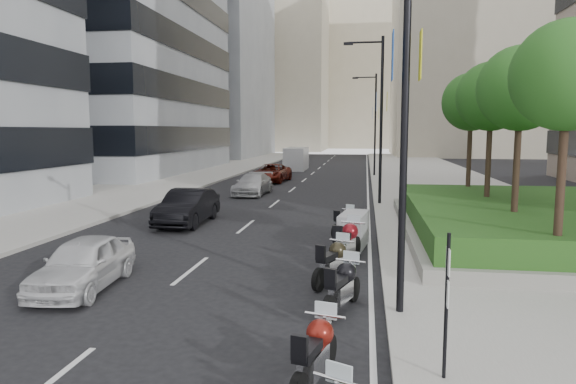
% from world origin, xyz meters
% --- Properties ---
extents(ground, '(160.00, 160.00, 0.00)m').
position_xyz_m(ground, '(0.00, 0.00, 0.00)').
color(ground, black).
rests_on(ground, ground).
extents(sidewalk_right, '(10.00, 100.00, 0.15)m').
position_xyz_m(sidewalk_right, '(9.00, 30.00, 0.07)').
color(sidewalk_right, '#9E9B93').
rests_on(sidewalk_right, ground).
extents(sidewalk_left, '(8.00, 100.00, 0.15)m').
position_xyz_m(sidewalk_left, '(-12.00, 30.00, 0.07)').
color(sidewalk_left, '#9E9B93').
rests_on(sidewalk_left, ground).
extents(lane_edge, '(0.12, 100.00, 0.01)m').
position_xyz_m(lane_edge, '(3.70, 30.00, 0.01)').
color(lane_edge, silver).
rests_on(lane_edge, ground).
extents(lane_centre, '(0.12, 100.00, 0.01)m').
position_xyz_m(lane_centre, '(-1.50, 30.00, 0.01)').
color(lane_centre, silver).
rests_on(lane_centre, ground).
extents(building_grey_far, '(22.00, 26.00, 30.00)m').
position_xyz_m(building_grey_far, '(-24.00, 70.00, 15.00)').
color(building_grey_far, gray).
rests_on(building_grey_far, ground).
extents(building_cream_right, '(28.00, 24.00, 36.00)m').
position_xyz_m(building_cream_right, '(22.00, 80.00, 18.00)').
color(building_cream_right, '#B7AD93').
rests_on(building_cream_right, ground).
extents(building_cream_left, '(26.00, 24.00, 34.00)m').
position_xyz_m(building_cream_left, '(-18.00, 100.00, 17.00)').
color(building_cream_left, '#B7AD93').
rests_on(building_cream_left, ground).
extents(building_cream_centre, '(30.00, 24.00, 38.00)m').
position_xyz_m(building_cream_centre, '(2.00, 120.00, 19.00)').
color(building_cream_centre, '#B7AD93').
rests_on(building_cream_centre, ground).
extents(planter, '(10.00, 14.00, 0.40)m').
position_xyz_m(planter, '(10.00, 10.00, 0.35)').
color(planter, gray).
rests_on(planter, sidewalk_right).
extents(hedge, '(9.40, 13.40, 0.80)m').
position_xyz_m(hedge, '(10.00, 10.00, 0.95)').
color(hedge, '#144719').
rests_on(hedge, planter).
extents(tree_0, '(2.80, 2.80, 6.30)m').
position_xyz_m(tree_0, '(8.50, 4.00, 5.42)').
color(tree_0, '#332319').
rests_on(tree_0, planter).
extents(tree_1, '(2.80, 2.80, 6.30)m').
position_xyz_m(tree_1, '(8.50, 8.00, 5.42)').
color(tree_1, '#332319').
rests_on(tree_1, planter).
extents(tree_2, '(2.80, 2.80, 6.30)m').
position_xyz_m(tree_2, '(8.50, 12.00, 5.42)').
color(tree_2, '#332319').
rests_on(tree_2, planter).
extents(tree_3, '(2.80, 2.80, 6.30)m').
position_xyz_m(tree_3, '(8.50, 16.00, 5.42)').
color(tree_3, '#332319').
rests_on(tree_3, planter).
extents(lamp_post_0, '(2.34, 0.45, 9.00)m').
position_xyz_m(lamp_post_0, '(4.14, 1.00, 5.07)').
color(lamp_post_0, black).
rests_on(lamp_post_0, ground).
extents(lamp_post_1, '(2.34, 0.45, 9.00)m').
position_xyz_m(lamp_post_1, '(4.14, 18.00, 5.07)').
color(lamp_post_1, black).
rests_on(lamp_post_1, ground).
extents(lamp_post_2, '(2.34, 0.45, 9.00)m').
position_xyz_m(lamp_post_2, '(4.14, 36.00, 5.07)').
color(lamp_post_2, black).
rests_on(lamp_post_2, ground).
extents(parking_sign, '(0.06, 0.32, 2.50)m').
position_xyz_m(parking_sign, '(4.80, -2.00, 1.46)').
color(parking_sign, black).
rests_on(parking_sign, ground).
extents(motorcycle_1, '(0.76, 2.07, 1.04)m').
position_xyz_m(motorcycle_1, '(2.77, -2.32, 0.56)').
color(motorcycle_1, black).
rests_on(motorcycle_1, ground).
extents(motorcycle_2, '(0.91, 2.09, 1.08)m').
position_xyz_m(motorcycle_2, '(3.05, 1.23, 0.58)').
color(motorcycle_2, black).
rests_on(motorcycle_2, ground).
extents(motorcycle_3, '(1.04, 2.06, 1.09)m').
position_xyz_m(motorcycle_3, '(2.71, 3.34, 0.58)').
color(motorcycle_3, black).
rests_on(motorcycle_3, ground).
extents(motorcycle_4, '(1.01, 2.34, 1.20)m').
position_xyz_m(motorcycle_4, '(2.98, 5.57, 0.64)').
color(motorcycle_4, black).
rests_on(motorcycle_4, ground).
extents(motorcycle_5, '(1.09, 2.12, 1.22)m').
position_xyz_m(motorcycle_5, '(3.14, 7.71, 0.61)').
color(motorcycle_5, black).
rests_on(motorcycle_5, ground).
extents(motorcycle_6, '(0.95, 1.86, 0.99)m').
position_xyz_m(motorcycle_6, '(2.74, 9.76, 0.53)').
color(motorcycle_6, black).
rests_on(motorcycle_6, ground).
extents(car_a, '(1.93, 4.07, 1.35)m').
position_xyz_m(car_a, '(-3.64, 1.91, 0.67)').
color(car_a, silver).
rests_on(car_a, ground).
extents(car_b, '(1.64, 4.63, 1.52)m').
position_xyz_m(car_b, '(-4.14, 11.16, 0.76)').
color(car_b, black).
rests_on(car_b, ground).
extents(car_c, '(2.07, 4.71, 1.35)m').
position_xyz_m(car_c, '(-3.60, 21.87, 0.67)').
color(car_c, '#ADADAF').
rests_on(car_c, ground).
extents(car_d, '(2.79, 5.36, 1.44)m').
position_xyz_m(car_d, '(-3.90, 30.04, 0.72)').
color(car_d, '#59140A').
rests_on(car_d, ground).
extents(delivery_van, '(2.16, 5.54, 2.32)m').
position_xyz_m(delivery_van, '(-3.67, 43.02, 1.08)').
color(delivery_van, '#B7B7B9').
rests_on(delivery_van, ground).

